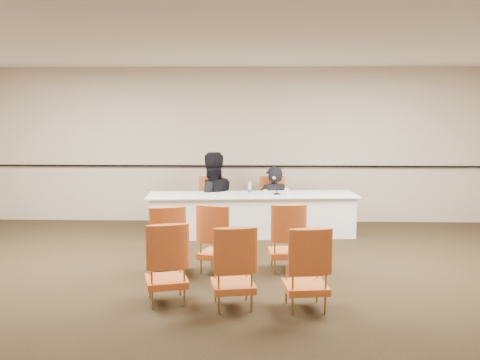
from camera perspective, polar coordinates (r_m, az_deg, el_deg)
name	(u,v)px	position (r m, az deg, el deg)	size (l,w,h in m)	color
floor	(228,288)	(6.75, -1.30, -11.45)	(10.00, 10.00, 0.00)	black
ceiling	(227,40)	(6.43, -1.39, 14.70)	(10.00, 10.00, 0.00)	silver
wall_back	(238,145)	(10.41, -0.20, 3.72)	(10.00, 0.04, 3.00)	beige
wall_rail	(238,166)	(10.40, -0.21, 1.50)	(9.80, 0.04, 0.03)	black
panel_table	(252,215)	(9.38, 1.31, -3.73)	(3.63, 0.84, 0.73)	white
panelist_main	(273,210)	(9.95, 3.55, -3.21)	(0.60, 0.39, 1.64)	black
panelist_main_chair	(273,203)	(9.93, 3.56, -2.45)	(0.50, 0.50, 0.95)	#CE4824
panelist_second	(212,204)	(9.87, -3.05, -2.62)	(0.94, 0.73, 1.93)	black
panelist_second_chair	(212,203)	(9.87, -3.05, -2.50)	(0.50, 0.50, 0.95)	#CE4824
papers	(270,194)	(9.30, 3.26, -1.55)	(0.30, 0.22, 0.00)	white
microphone	(277,186)	(9.27, 3.95, -0.63)	(0.11, 0.22, 0.31)	black
water_bottle	(250,188)	(9.29, 1.05, -0.85)	(0.07, 0.07, 0.23)	#167B74
drinking_glass	(265,192)	(9.21, 2.73, -1.32)	(0.06, 0.06, 0.10)	white
coffee_cup	(287,192)	(9.21, 5.02, -1.28)	(0.08, 0.08, 0.12)	white
aud_chair_front_left	(167,240)	(7.23, -7.83, -6.31)	(0.50, 0.50, 0.95)	#CE4824
aud_chair_front_mid	(219,238)	(7.27, -2.31, -6.18)	(0.50, 0.50, 0.95)	#CE4824
aud_chair_front_right	(286,237)	(7.36, 4.98, -6.03)	(0.50, 0.50, 0.95)	#CE4824
aud_chair_back_left	(166,262)	(6.22, -7.88, -8.63)	(0.50, 0.50, 0.95)	#CE4824
aud_chair_back_mid	(233,266)	(6.00, -0.75, -9.14)	(0.50, 0.50, 0.95)	#CE4824
aud_chair_back_right	(306,267)	(6.01, 7.02, -9.20)	(0.50, 0.50, 0.95)	#CE4824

